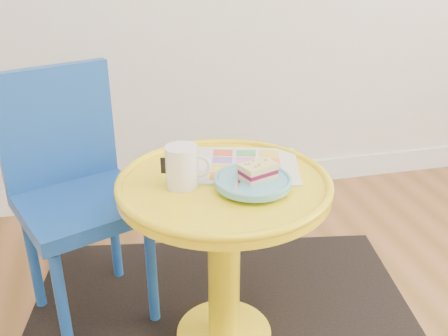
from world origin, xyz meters
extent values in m
cube|color=white|center=(0.00, 1.99, 0.06)|extent=(4.00, 0.02, 0.12)
cube|color=black|center=(-0.16, 1.00, 0.00)|extent=(1.47, 1.30, 0.01)
cylinder|color=yellow|center=(-0.16, 1.00, 0.01)|extent=(0.30, 0.30, 0.03)
cylinder|color=yellow|center=(-0.16, 1.00, 0.28)|extent=(0.10, 0.10, 0.51)
cylinder|color=yellow|center=(-0.16, 1.00, 0.55)|extent=(0.59, 0.59, 0.03)
cylinder|color=#18479C|center=(-0.63, 1.03, 0.19)|extent=(0.03, 0.03, 0.38)
cylinder|color=#18479C|center=(-0.36, 1.14, 0.19)|extent=(0.03, 0.03, 0.38)
cylinder|color=#18479C|center=(-0.74, 1.30, 0.19)|extent=(0.03, 0.03, 0.38)
cylinder|color=#18479C|center=(-0.47, 1.41, 0.19)|extent=(0.03, 0.03, 0.38)
cube|color=#18479C|center=(-0.55, 1.22, 0.42)|extent=(0.47, 0.47, 0.05)
cube|color=#18479C|center=(-0.61, 1.37, 0.63)|extent=(0.35, 0.17, 0.38)
cube|color=silver|center=(-0.07, 1.08, 0.56)|extent=(0.36, 0.33, 0.01)
cylinder|color=white|center=(-0.27, 1.00, 0.62)|extent=(0.09, 0.09, 0.11)
torus|color=white|center=(-0.23, 0.99, 0.62)|extent=(0.07, 0.03, 0.07)
cylinder|color=#D1B78C|center=(-0.27, 1.00, 0.67)|extent=(0.08, 0.08, 0.01)
cylinder|color=#5AA8BF|center=(-0.09, 0.94, 0.57)|extent=(0.08, 0.08, 0.01)
cylinder|color=#5AA8BF|center=(-0.09, 0.94, 0.58)|extent=(0.20, 0.20, 0.02)
cube|color=#D3BC8C|center=(-0.08, 0.95, 0.60)|extent=(0.11, 0.09, 0.01)
cube|color=maroon|center=(-0.08, 0.95, 0.61)|extent=(0.11, 0.09, 0.01)
cube|color=#EADB8C|center=(-0.08, 0.95, 0.62)|extent=(0.11, 0.09, 0.02)
cube|color=silver|center=(-0.14, 0.93, 0.59)|extent=(0.05, 0.11, 0.00)
cube|color=silver|center=(-0.11, 0.99, 0.59)|extent=(0.03, 0.04, 0.00)
camera|label=1|loc=(-0.45, -0.19, 1.17)|focal=40.00mm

